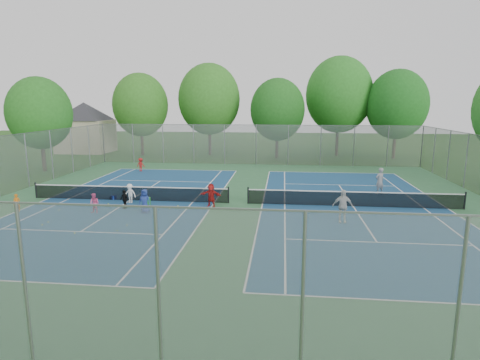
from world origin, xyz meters
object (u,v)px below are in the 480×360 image
object	(u,v)px
net_right	(353,199)
instructor	(380,181)
net_left	(130,194)
ball_hopper	(148,203)
ball_crate	(113,197)

from	to	relation	value
net_right	instructor	bearing A→B (deg)	57.27
net_left	ball_hopper	xyz separation A→B (m)	(1.70, -1.51, -0.16)
net_right	ball_crate	distance (m)	15.20
net_right	ball_crate	world-z (taller)	net_right
net_left	ball_crate	size ratio (longest dim) A/B	41.20
net_left	ball_crate	world-z (taller)	net_left
ball_hopper	ball_crate	bearing A→B (deg)	149.99
net_left	ball_hopper	world-z (taller)	net_left
net_right	instructor	world-z (taller)	instructor
ball_hopper	instructor	xyz separation A→B (m)	(14.63, 5.14, 0.62)
net_left	instructor	xyz separation A→B (m)	(16.33, 3.63, 0.46)
net_right	ball_hopper	bearing A→B (deg)	-172.98
net_left	net_right	bearing A→B (deg)	0.00
net_right	ball_crate	xyz separation A→B (m)	(-15.20, 0.16, -0.32)
net_left	net_right	xyz separation A→B (m)	(14.00, 0.00, 0.00)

